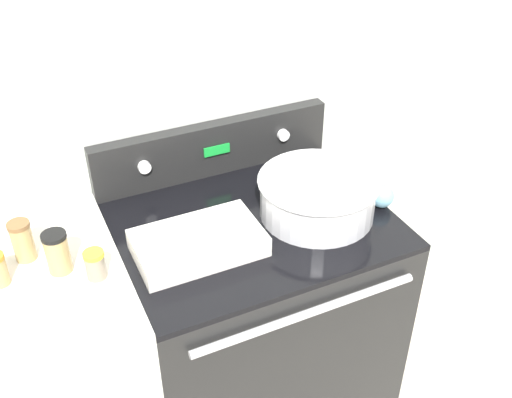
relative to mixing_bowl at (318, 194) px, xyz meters
The scene contains 10 objects.
kitchen_wall 0.53m from the mixing_bowl, 114.29° to the left, with size 8.00×0.05×2.50m.
stove_range 0.57m from the mixing_bowl, 163.70° to the left, with size 0.82×0.69×0.93m.
control_panel 0.41m from the mixing_bowl, 117.76° to the left, with size 0.82×0.07×0.18m.
side_counter 0.99m from the mixing_bowl, behind, with size 0.47×0.66×0.94m.
mixing_bowl is the anchor object (origin of this frame).
casserole_dish 0.39m from the mixing_bowl, behind, with size 0.35×0.21×0.06m.
ladle 0.21m from the mixing_bowl, 10.87° to the right, with size 0.07×0.26×0.07m.
spice_jar_yellow_cap 0.68m from the mixing_bowl, behind, with size 0.06×0.06×0.08m.
spice_jar_black_cap 0.76m from the mixing_bowl, behind, with size 0.07×0.07×0.12m.
spice_jar_brown_cap 0.85m from the mixing_bowl, 169.96° to the left, with size 0.06×0.06×0.12m.
Camera 1 is at (-0.62, -0.99, 2.01)m, focal length 42.00 mm.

